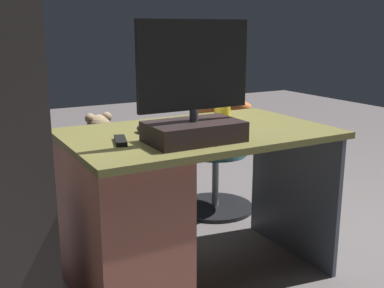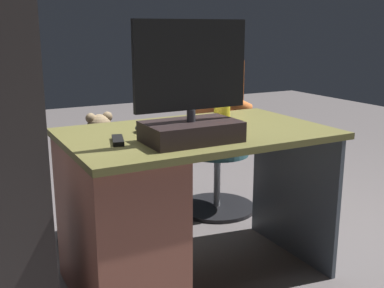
# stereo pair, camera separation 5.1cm
# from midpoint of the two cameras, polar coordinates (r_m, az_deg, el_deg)

# --- Properties ---
(ground_plane) EXTENTS (10.00, 10.00, 0.00)m
(ground_plane) POSITION_cam_midpoint_polar(r_m,az_deg,el_deg) (2.67, -2.16, -12.72)
(ground_plane) COLOR #5D5656
(desk) EXTENTS (1.20, 0.75, 0.74)m
(desk) POSITION_cam_midpoint_polar(r_m,az_deg,el_deg) (2.13, -5.91, -8.14)
(desk) COLOR brown
(desk) RESTS_ON ground_plane
(monitor) EXTENTS (0.49, 0.24, 0.49)m
(monitor) POSITION_cam_midpoint_polar(r_m,az_deg,el_deg) (1.92, 0.63, 4.52)
(monitor) COLOR black
(monitor) RESTS_ON desk
(keyboard) EXTENTS (0.42, 0.14, 0.02)m
(keyboard) POSITION_cam_midpoint_polar(r_m,az_deg,el_deg) (2.25, 1.35, 2.40)
(keyboard) COLOR black
(keyboard) RESTS_ON desk
(computer_mouse) EXTENTS (0.06, 0.10, 0.04)m
(computer_mouse) POSITION_cam_midpoint_polar(r_m,az_deg,el_deg) (2.12, -5.32, 1.85)
(computer_mouse) COLOR #202530
(computer_mouse) RESTS_ON desk
(cup) EXTENTS (0.08, 0.08, 0.10)m
(cup) POSITION_cam_midpoint_polar(r_m,az_deg,el_deg) (2.41, 4.25, 4.07)
(cup) COLOR yellow
(cup) RESTS_ON desk
(tv_remote) EXTENTS (0.08, 0.16, 0.02)m
(tv_remote) POSITION_cam_midpoint_polar(r_m,az_deg,el_deg) (1.95, -8.22, 0.46)
(tv_remote) COLOR black
(tv_remote) RESTS_ON desk
(notebook_binder) EXTENTS (0.26, 0.33, 0.02)m
(notebook_binder) POSITION_cam_midpoint_polar(r_m,az_deg,el_deg) (2.20, 2.21, 2.23)
(notebook_binder) COLOR beige
(notebook_binder) RESTS_ON desk
(office_chair_teddy) EXTENTS (0.53, 0.53, 0.44)m
(office_chair_teddy) POSITION_cam_midpoint_polar(r_m,az_deg,el_deg) (2.73, -10.18, -6.44)
(office_chair_teddy) COLOR black
(office_chair_teddy) RESTS_ON ground_plane
(teddy_bear) EXTENTS (0.21, 0.22, 0.30)m
(teddy_bear) POSITION_cam_midpoint_polar(r_m,az_deg,el_deg) (2.65, -10.55, 0.22)
(teddy_bear) COLOR #8F7756
(teddy_bear) RESTS_ON office_chair_teddy
(visitor_chair) EXTENTS (0.51, 0.51, 0.44)m
(visitor_chair) POSITION_cam_midpoint_polar(r_m,az_deg,el_deg) (3.14, 3.52, -3.56)
(visitor_chair) COLOR black
(visitor_chair) RESTS_ON ground_plane
(person) EXTENTS (0.58, 0.52, 1.19)m
(person) POSITION_cam_midpoint_polar(r_m,az_deg,el_deg) (2.99, 2.30, 4.10)
(person) COLOR #D1682E
(person) RESTS_ON ground_plane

